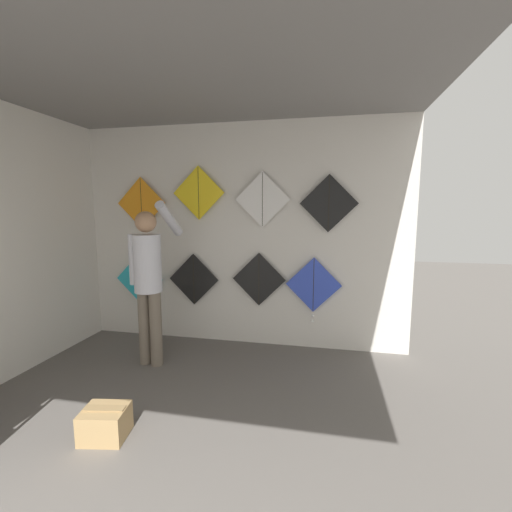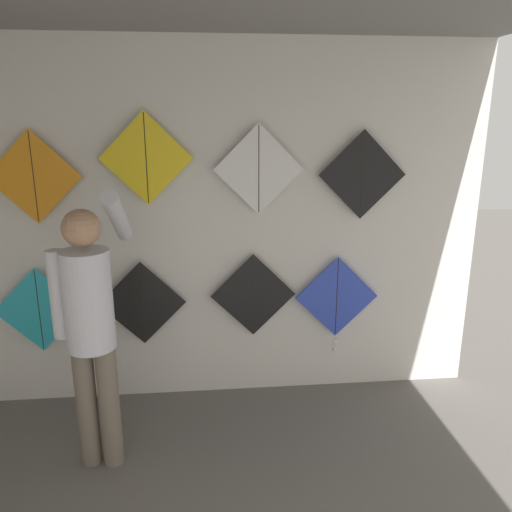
% 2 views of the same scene
% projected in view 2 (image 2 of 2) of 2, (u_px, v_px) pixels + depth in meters
% --- Properties ---
extents(back_panel, '(4.56, 0.06, 2.80)m').
position_uv_depth(back_panel, '(194.00, 228.00, 3.87)').
color(back_panel, silver).
rests_on(back_panel, ground).
extents(shopkeeper, '(0.46, 0.61, 1.83)m').
position_uv_depth(shopkeeper, '(90.00, 318.00, 3.09)').
color(shopkeeper, '#726656').
rests_on(shopkeeper, ground).
extents(kite_0, '(0.68, 0.01, 0.68)m').
position_uv_depth(kite_0, '(39.00, 310.00, 3.83)').
color(kite_0, '#28B2C6').
extents(kite_1, '(0.68, 0.01, 0.68)m').
position_uv_depth(kite_1, '(142.00, 303.00, 3.90)').
color(kite_1, black).
extents(kite_2, '(0.68, 0.01, 0.68)m').
position_uv_depth(kite_2, '(253.00, 295.00, 3.97)').
color(kite_2, black).
extents(kite_3, '(0.68, 0.04, 0.82)m').
position_uv_depth(kite_3, '(337.00, 299.00, 4.05)').
color(kite_3, blue).
extents(kite_4, '(0.68, 0.01, 0.68)m').
position_uv_depth(kite_4, '(34.00, 177.00, 3.57)').
color(kite_4, orange).
extents(kite_5, '(0.68, 0.01, 0.68)m').
position_uv_depth(kite_5, '(146.00, 158.00, 3.61)').
color(kite_5, yellow).
extents(kite_6, '(0.68, 0.01, 0.68)m').
position_uv_depth(kite_6, '(259.00, 169.00, 3.71)').
color(kite_6, white).
extents(kite_7, '(0.68, 0.01, 0.68)m').
position_uv_depth(kite_7, '(362.00, 175.00, 3.79)').
color(kite_7, black).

